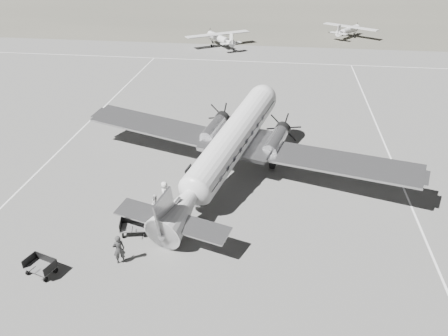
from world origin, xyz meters
TOP-DOWN VIEW (x-y plane):
  - ground at (0.00, 0.00)m, footprint 260.00×260.00m
  - taxi_line_right at (12.00, 0.00)m, footprint 0.15×80.00m
  - taxi_line_left at (-18.00, 10.00)m, footprint 0.15×60.00m
  - taxi_line_horizon at (0.00, 40.00)m, footprint 90.00×0.15m
  - grass_infield at (0.00, 95.00)m, footprint 260.00×90.00m
  - dc3_airliner at (-1.99, 4.74)m, footprint 34.04×28.14m
  - light_plane_left at (-8.92, 48.51)m, footprint 14.83×14.24m
  - light_plane_right at (13.55, 58.71)m, footprint 13.42×12.83m
  - baggage_cart_near at (-7.31, -3.10)m, footprint 2.07×1.66m
  - baggage_cart_far at (-11.57, -7.60)m, footprint 2.12×1.77m
  - ground_crew at (-7.26, -6.00)m, footprint 0.87×0.77m
  - ramp_agent at (-6.50, -0.49)m, footprint 0.71×0.83m
  - passenger at (-6.12, 0.71)m, footprint 0.62×0.92m

SIDE VIEW (x-z plane):
  - ground at x=0.00m, z-range 0.00..0.00m
  - grass_infield at x=0.00m, z-range 0.00..0.01m
  - taxi_line_right at x=12.00m, z-range 0.00..0.01m
  - taxi_line_left at x=-18.00m, z-range 0.00..0.01m
  - taxi_line_horizon at x=0.00m, z-range 0.00..0.01m
  - baggage_cart_far at x=-11.57m, z-range 0.00..1.03m
  - baggage_cart_near at x=-7.31m, z-range 0.00..1.04m
  - ramp_agent at x=-6.50m, z-range 0.00..1.49m
  - passenger at x=-6.12m, z-range 0.00..1.84m
  - ground_crew at x=-7.26m, z-range 0.00..2.00m
  - light_plane_right at x=13.55m, z-range 0.00..2.18m
  - light_plane_left at x=-8.92m, z-range 0.00..2.40m
  - dc3_airliner at x=-1.99m, z-range 0.00..5.59m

